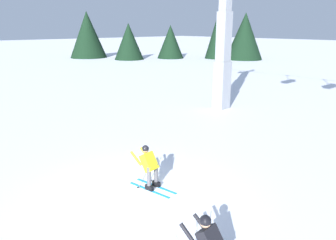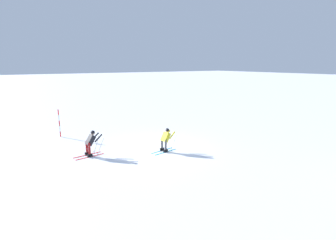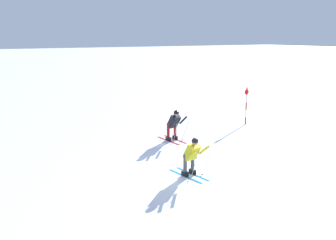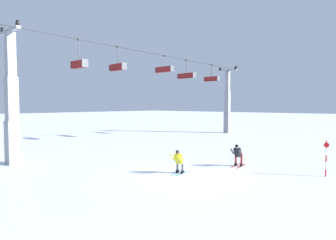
% 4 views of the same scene
% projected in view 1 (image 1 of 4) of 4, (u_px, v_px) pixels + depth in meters
% --- Properties ---
extents(ground_plane, '(260.00, 260.00, 0.00)m').
position_uv_depth(ground_plane, '(137.00, 197.00, 10.13)').
color(ground_plane, white).
extents(skier_carving_main, '(1.72, 0.81, 1.54)m').
position_uv_depth(skier_carving_main, '(149.00, 164.00, 10.55)').
color(skier_carving_main, '#198CCC').
rests_on(skier_carving_main, ground_plane).
extents(lift_tower_near, '(0.83, 3.05, 9.48)m').
position_uv_depth(lift_tower_near, '(223.00, 46.00, 20.12)').
color(lift_tower_near, gray).
rests_on(lift_tower_near, ground_plane).
extents(tree_line_ridge, '(25.62, 22.76, 8.63)m').
position_uv_depth(tree_line_ridge, '(169.00, 36.00, 53.26)').
color(tree_line_ridge, black).
rests_on(tree_line_ridge, ground_plane).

